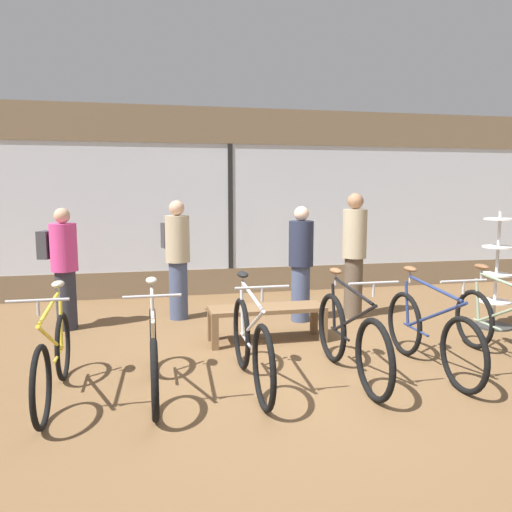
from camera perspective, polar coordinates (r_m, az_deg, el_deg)
name	(u,v)px	position (r m, az deg, el deg)	size (l,w,h in m)	color
ground_plane	(293,371)	(5.23, 4.22, -13.01)	(24.00, 24.00, 0.00)	brown
shop_back_wall	(230,200)	(8.69, -2.97, 6.36)	(12.00, 0.08, 3.20)	#7A664C
bicycle_far_left	(53,359)	(4.79, -22.15, -10.82)	(0.46, 1.68, 1.01)	black
bicycle_left	(154,353)	(4.69, -11.62, -10.85)	(0.46, 1.73, 1.01)	black
bicycle_center_left	(251,345)	(4.73, -0.57, -10.10)	(0.46, 1.74, 1.05)	black
bicycle_center_right	(350,339)	(5.01, 10.74, -9.27)	(0.46, 1.77, 1.05)	black
bicycle_right	(430,334)	(5.41, 19.29, -8.39)	(0.46, 1.79, 1.04)	black
bicycle_far_right	(504,328)	(5.97, 26.50, -7.37)	(0.46, 1.72, 1.03)	black
accessory_rack	(496,280)	(7.35, 25.74, -2.48)	(0.48, 0.48, 1.55)	#333333
display_bench	(267,313)	(6.07, 1.27, -6.51)	(1.40, 0.44, 0.43)	brown
customer_near_rack	(63,265)	(6.96, -21.18, -0.95)	(0.55, 0.43, 1.60)	#2D2D38
customer_by_window	(177,256)	(7.11, -9.00, 0.05)	(0.44, 0.55, 1.68)	#424C6B
customer_mid_floor	(301,262)	(6.93, 5.15, -0.65)	(0.48, 0.48, 1.61)	#424C6B
customer_near_bench	(354,253)	(7.21, 11.15, 0.38)	(0.48, 0.48, 1.78)	brown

